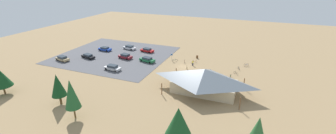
% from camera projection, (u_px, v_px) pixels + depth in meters
% --- Properties ---
extents(ground, '(160.00, 160.00, 0.00)m').
position_uv_depth(ground, '(184.00, 67.00, 63.08)').
color(ground, '#9E7F56').
rests_on(ground, ground).
extents(parking_lot_asphalt, '(33.70, 30.63, 0.05)m').
position_uv_depth(parking_lot_asphalt, '(115.00, 55.00, 72.66)').
color(parking_lot_asphalt, '#56565B').
rests_on(parking_lot_asphalt, ground).
extents(bike_pavilion, '(16.49, 9.51, 5.38)m').
position_uv_depth(bike_pavilion, '(204.00, 79.00, 48.65)').
color(bike_pavilion, '#C6B28E').
rests_on(bike_pavilion, ground).
extents(trash_bin, '(0.60, 0.60, 0.90)m').
position_uv_depth(trash_bin, '(197.00, 57.00, 69.60)').
color(trash_bin, brown).
rests_on(trash_bin, ground).
extents(lot_sign, '(0.56, 0.08, 2.20)m').
position_uv_depth(lot_sign, '(172.00, 56.00, 67.26)').
color(lot_sign, '#99999E').
rests_on(lot_sign, ground).
extents(pine_far_east, '(2.84, 2.84, 6.39)m').
position_uv_depth(pine_far_east, '(58.00, 85.00, 43.60)').
color(pine_far_east, brown).
rests_on(pine_far_east, ground).
extents(pine_far_west, '(3.81, 3.81, 7.21)m').
position_uv_depth(pine_far_west, '(178.00, 122.00, 31.26)').
color(pine_far_west, brown).
rests_on(pine_far_west, ground).
extents(pine_midwest, '(4.00, 4.00, 5.89)m').
position_uv_depth(pine_midwest, '(0.00, 77.00, 47.49)').
color(pine_midwest, brown).
rests_on(pine_midwest, ground).
extents(pine_mideast, '(2.92, 2.92, 7.32)m').
position_uv_depth(pine_mideast, '(257.00, 133.00, 29.13)').
color(pine_mideast, brown).
rests_on(pine_mideast, ground).
extents(pine_west, '(2.71, 2.71, 7.56)m').
position_uv_depth(pine_west, '(71.00, 94.00, 38.77)').
color(pine_west, brown).
rests_on(pine_west, ground).
extents(bicycle_orange_edge_north, '(1.43, 1.12, 0.84)m').
position_uv_depth(bicycle_orange_edge_north, '(194.00, 62.00, 65.75)').
color(bicycle_orange_edge_north, black).
rests_on(bicycle_orange_edge_north, ground).
extents(bicycle_teal_yard_left, '(1.44, 0.91, 0.77)m').
position_uv_depth(bicycle_teal_yard_left, '(175.00, 60.00, 67.04)').
color(bicycle_teal_yard_left, black).
rests_on(bicycle_teal_yard_left, ground).
extents(bicycle_yellow_yard_front, '(0.71, 1.59, 0.90)m').
position_uv_depth(bicycle_yellow_yard_front, '(187.00, 68.00, 61.41)').
color(bicycle_yellow_yard_front, black).
rests_on(bicycle_yellow_yard_front, ground).
extents(bicycle_green_near_sign, '(0.48, 1.71, 0.84)m').
position_uv_depth(bicycle_green_near_sign, '(230.00, 76.00, 56.46)').
color(bicycle_green_near_sign, black).
rests_on(bicycle_green_near_sign, ground).
extents(bicycle_purple_near_porch, '(0.73, 1.65, 0.81)m').
position_uv_depth(bicycle_purple_near_porch, '(210.00, 71.00, 59.46)').
color(bicycle_purple_near_porch, black).
rests_on(bicycle_purple_near_porch, ground).
extents(bicycle_white_lone_west, '(0.52, 1.73, 0.91)m').
position_uv_depth(bicycle_white_lone_west, '(199.00, 72.00, 58.79)').
color(bicycle_white_lone_west, black).
rests_on(bicycle_white_lone_west, ground).
extents(bicycle_black_by_bin, '(1.24, 1.34, 0.80)m').
position_uv_depth(bicycle_black_by_bin, '(236.00, 73.00, 58.31)').
color(bicycle_black_by_bin, black).
rests_on(bicycle_black_by_bin, ground).
extents(bicycle_blue_yard_right, '(1.30, 1.23, 0.87)m').
position_uv_depth(bicycle_blue_yard_right, '(246.00, 65.00, 63.51)').
color(bicycle_blue_yard_right, black).
rests_on(bicycle_blue_yard_right, ground).
extents(bicycle_silver_yard_center, '(0.69, 1.61, 0.76)m').
position_uv_depth(bicycle_silver_yard_center, '(239.00, 68.00, 61.20)').
color(bicycle_silver_yard_center, black).
rests_on(bicycle_silver_yard_center, ground).
extents(bicycle_red_back_row, '(0.64, 1.58, 0.82)m').
position_uv_depth(bicycle_red_back_row, '(185.00, 62.00, 66.01)').
color(bicycle_red_back_row, black).
rests_on(bicycle_red_back_row, ground).
extents(car_blue_end_stall, '(4.43, 2.07, 1.30)m').
position_uv_depth(car_blue_end_stall, '(105.00, 49.00, 76.36)').
color(car_blue_end_stall, '#1E42B2').
rests_on(car_blue_end_stall, parking_lot_asphalt).
extents(car_red_front_row, '(4.71, 2.45, 1.31)m').
position_uv_depth(car_red_front_row, '(147.00, 50.00, 75.12)').
color(car_red_front_row, red).
rests_on(car_red_front_row, parking_lot_asphalt).
extents(car_silver_by_curb, '(4.71, 2.14, 1.43)m').
position_uv_depth(car_silver_by_curb, '(113.00, 68.00, 60.74)').
color(car_silver_by_curb, '#BCBCC1').
rests_on(car_silver_by_curb, parking_lot_asphalt).
extents(car_black_near_entry, '(4.92, 2.70, 1.28)m').
position_uv_depth(car_black_near_entry, '(88.00, 56.00, 69.58)').
color(car_black_near_entry, black).
rests_on(car_black_near_entry, parking_lot_asphalt).
extents(car_tan_inner_stall, '(4.64, 2.60, 1.43)m').
position_uv_depth(car_tan_inner_stall, '(62.00, 58.00, 67.40)').
color(car_tan_inner_stall, tan).
rests_on(car_tan_inner_stall, parking_lot_asphalt).
extents(car_white_back_corner, '(4.69, 2.56, 1.34)m').
position_uv_depth(car_white_back_corner, '(129.00, 47.00, 77.89)').
color(car_white_back_corner, white).
rests_on(car_white_back_corner, parking_lot_asphalt).
extents(car_maroon_far_end, '(4.53, 2.56, 1.49)m').
position_uv_depth(car_maroon_far_end, '(125.00, 56.00, 69.21)').
color(car_maroon_far_end, maroon).
rests_on(car_maroon_far_end, parking_lot_asphalt).
extents(car_green_mid_lot, '(4.95, 2.71, 1.42)m').
position_uv_depth(car_green_mid_lot, '(147.00, 60.00, 66.52)').
color(car_green_mid_lot, '#1E6B3D').
rests_on(car_green_mid_lot, parking_lot_asphalt).
extents(visitor_near_lot, '(0.40, 0.38, 1.62)m').
position_uv_depth(visitor_near_lot, '(193.00, 63.00, 63.84)').
color(visitor_near_lot, '#2D3347').
rests_on(visitor_near_lot, ground).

